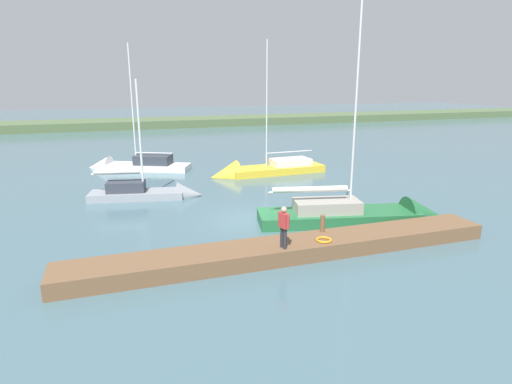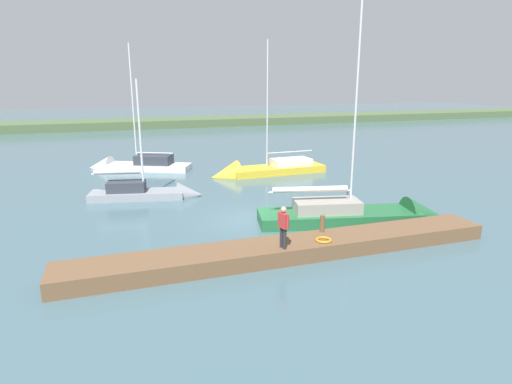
% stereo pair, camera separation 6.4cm
% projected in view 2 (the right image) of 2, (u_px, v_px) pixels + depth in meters
% --- Properties ---
extents(ground_plane, '(200.00, 200.00, 0.00)m').
position_uv_depth(ground_plane, '(252.00, 220.00, 22.13)').
color(ground_plane, '#42606B').
extents(far_shoreline, '(180.00, 8.00, 2.40)m').
position_uv_depth(far_shoreline, '(156.00, 127.00, 67.45)').
color(far_shoreline, '#4C603D').
rests_on(far_shoreline, ground_plane).
extents(dock_pier, '(18.28, 1.89, 0.65)m').
position_uv_depth(dock_pier, '(289.00, 249.00, 17.43)').
color(dock_pier, brown).
rests_on(dock_pier, ground_plane).
extents(mooring_post_near, '(0.21, 0.21, 0.75)m').
position_uv_depth(mooring_post_near, '(322.00, 224.00, 18.42)').
color(mooring_post_near, brown).
rests_on(mooring_post_near, dock_pier).
extents(life_ring_buoy, '(0.66, 0.66, 0.10)m').
position_uv_depth(life_ring_buoy, '(324.00, 240.00, 17.41)').
color(life_ring_buoy, orange).
rests_on(life_ring_buoy, dock_pier).
extents(sailboat_behind_pier, '(8.52, 5.43, 10.80)m').
position_uv_depth(sailboat_behind_pier, '(133.00, 167.00, 34.73)').
color(sailboat_behind_pier, white).
rests_on(sailboat_behind_pier, ground_plane).
extents(sailboat_near_dock, '(9.24, 2.81, 11.07)m').
position_uv_depth(sailboat_near_dock, '(260.00, 173.00, 32.89)').
color(sailboat_near_dock, gold).
rests_on(sailboat_near_dock, ground_plane).
extents(sailboat_mid_channel, '(7.03, 3.02, 7.92)m').
position_uv_depth(sailboat_mid_channel, '(154.00, 194.00, 26.26)').
color(sailboat_mid_channel, gray).
rests_on(sailboat_mid_channel, ground_plane).
extents(sailboat_far_left, '(10.01, 4.26, 12.53)m').
position_uv_depth(sailboat_far_left, '(365.00, 217.00, 21.87)').
color(sailboat_far_left, '#236638').
rests_on(sailboat_far_left, ground_plane).
extents(person_on_dock, '(0.33, 0.63, 1.71)m').
position_uv_depth(person_on_dock, '(283.00, 224.00, 16.46)').
color(person_on_dock, '#28282D').
rests_on(person_on_dock, dock_pier).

